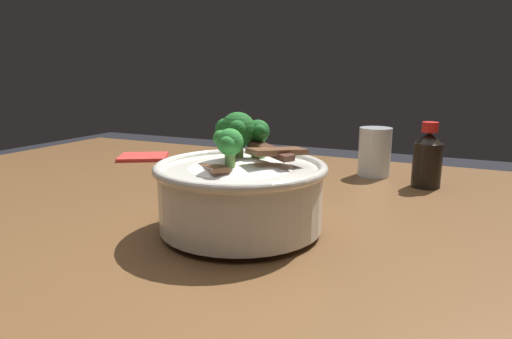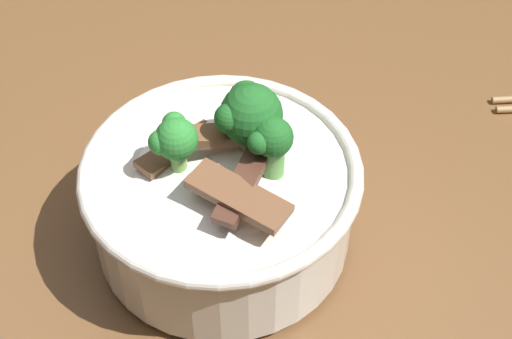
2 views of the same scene
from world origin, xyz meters
name	(u,v)px [view 2 (image 2 of 2)]	position (x,y,z in m)	size (l,w,h in m)	color
dining_table	(318,221)	(0.00, 0.00, 0.65)	(1.34, 0.92, 0.79)	brown
rice_bowl	(223,193)	(-0.13, 0.10, 0.85)	(0.22, 0.22, 0.15)	silver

